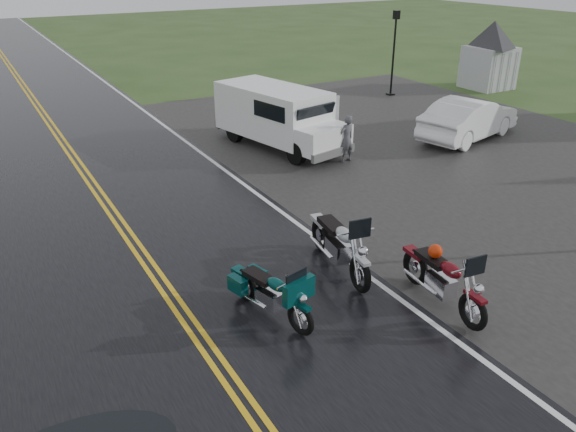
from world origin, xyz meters
The scene contains 11 objects.
ground centered at (0.00, 0.00, 0.00)m, with size 120.00×120.00×0.00m, color #2D471E.
road centered at (0.00, 10.00, 0.02)m, with size 8.00×100.00×0.04m, color black.
parking_pad centered at (11.00, 5.00, 0.01)m, with size 14.00×24.00×0.03m, color black.
visitor_center centered at (20.00, 12.00, 2.40)m, with size 16.00×10.00×4.80m, color #A8AAAD, non-canonical shape.
motorcycle_red centered at (4.26, -1.95, 0.69)m, with size 0.85×2.33×1.37m, color #5A0A11, non-canonical shape.
motorcycle_teal centered at (1.56, -0.58, 0.61)m, with size 0.75×2.07×1.22m, color #053737, non-canonical shape.
motorcycle_silver centered at (3.27, 0.01, 0.74)m, with size 0.92×2.52×1.49m, color #AAAEB2, non-canonical shape.
van_white centered at (6.01, 7.04, 1.04)m, with size 1.98×5.28×2.07m, color white, non-canonical shape.
person_at_van centered at (7.52, 6.47, 0.75)m, with size 0.55×0.36×1.51m, color #4A4B4F.
sedan_white centered at (12.75, 6.30, 0.74)m, with size 1.56×4.47×1.47m, color white.
lamp_post_far_right centered at (14.83, 13.11, 1.92)m, with size 0.33×0.33×3.84m, color black, non-canonical shape.
Camera 1 is at (-2.64, -7.42, 6.10)m, focal length 35.00 mm.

